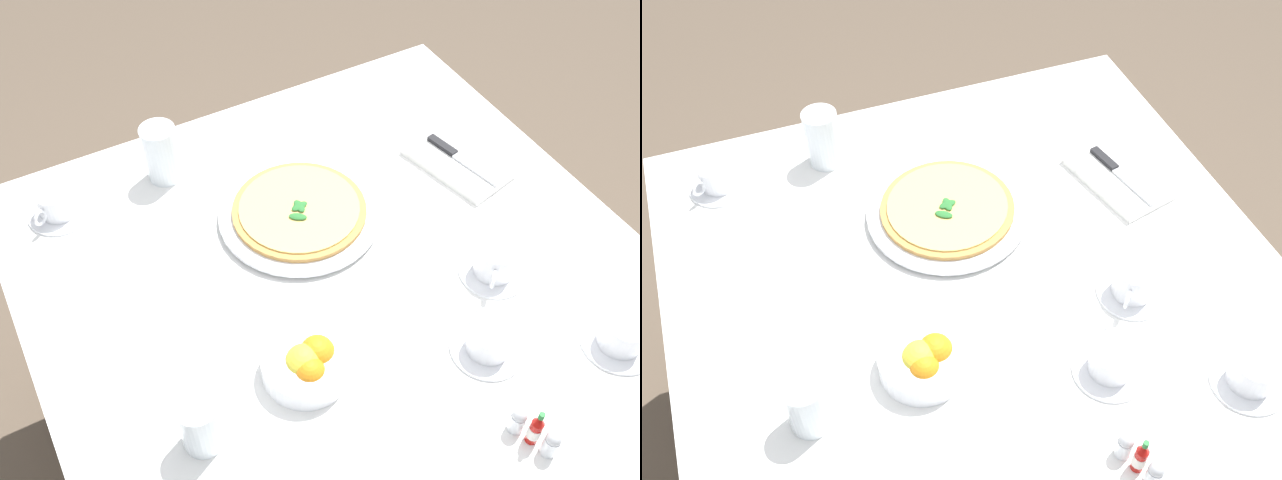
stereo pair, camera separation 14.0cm
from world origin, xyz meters
TOP-DOWN VIEW (x-y plane):
  - ground_plane at (0.00, 0.00)m, footprint 8.00×8.00m
  - dining_table at (0.00, 0.00)m, footprint 1.14×1.14m
  - pizza_plate at (-0.18, -0.00)m, footprint 0.33×0.33m
  - pizza at (-0.18, -0.00)m, footprint 0.27×0.27m
  - coffee_cup_right_edge at (0.26, 0.14)m, footprint 0.13×0.13m
  - coffee_cup_near_right at (0.36, 0.35)m, footprint 0.13×0.13m
  - coffee_cup_back_corner at (0.13, 0.25)m, footprint 0.13×0.13m
  - coffee_cup_near_left at (-0.42, -0.42)m, footprint 0.13×0.13m
  - water_glass_center_back at (0.18, -0.36)m, footprint 0.07×0.07m
  - water_glass_left_edge at (-0.42, -0.19)m, footprint 0.07×0.07m
  - napkin_folded at (-0.15, 0.37)m, footprint 0.24×0.18m
  - dinner_knife at (-0.15, 0.37)m, footprint 0.19×0.06m
  - citrus_bowl at (0.15, -0.16)m, footprint 0.15×0.15m
  - hot_sauce_bottle at (0.43, 0.10)m, footprint 0.02×0.02m
  - salt_shaker at (0.46, 0.11)m, footprint 0.03×0.03m
  - pepper_shaker at (0.40, 0.09)m, footprint 0.03×0.03m

SIDE VIEW (x-z plane):
  - ground_plane at x=0.00m, z-range 0.00..0.00m
  - dining_table at x=0.00m, z-range 0.24..0.98m
  - napkin_folded at x=-0.15m, z-range 0.74..0.76m
  - pizza_plate at x=-0.18m, z-range 0.74..0.76m
  - dinner_knife at x=-0.15m, z-range 0.76..0.77m
  - pizza at x=-0.18m, z-range 0.76..0.78m
  - salt_shaker at x=0.46m, z-range 0.74..0.80m
  - pepper_shaker at x=0.40m, z-range 0.74..0.80m
  - coffee_cup_right_edge at x=0.26m, z-range 0.74..0.80m
  - coffee_cup_near_left at x=-0.42m, z-range 0.74..0.80m
  - coffee_cup_near_right at x=0.36m, z-range 0.74..0.80m
  - citrus_bowl at x=0.15m, z-range 0.74..0.80m
  - coffee_cup_back_corner at x=0.13m, z-range 0.74..0.81m
  - hot_sauce_bottle at x=0.43m, z-range 0.73..0.82m
  - water_glass_center_back at x=0.18m, z-range 0.73..0.84m
  - water_glass_left_edge at x=-0.42m, z-range 0.74..0.86m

